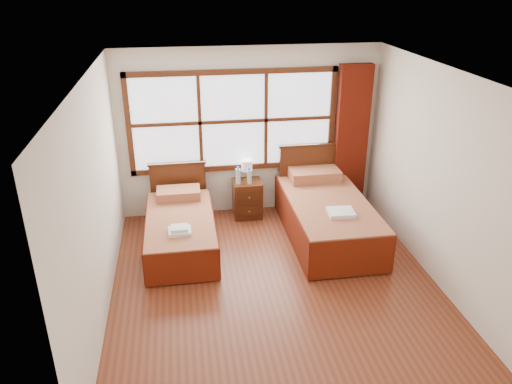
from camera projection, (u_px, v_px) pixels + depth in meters
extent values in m
plane|color=brown|center=(276.00, 287.00, 6.18)|extent=(4.50, 4.50, 0.00)
plane|color=white|center=(280.00, 76.00, 5.11)|extent=(4.50, 4.50, 0.00)
plane|color=silver|center=(249.00, 132.00, 7.67)|extent=(4.00, 0.00, 4.00)
plane|color=silver|center=(96.00, 203.00, 5.36)|extent=(0.00, 4.50, 4.50)
plane|color=silver|center=(443.00, 181.00, 5.93)|extent=(0.00, 4.50, 4.50)
cube|color=white|center=(233.00, 121.00, 7.53)|extent=(3.00, 0.02, 1.40)
cube|color=#4A2210|center=(234.00, 167.00, 7.81)|extent=(3.16, 0.06, 0.08)
cube|color=#4A2210|center=(232.00, 72.00, 7.20)|extent=(3.16, 0.06, 0.08)
cube|color=#4A2210|center=(129.00, 126.00, 7.29)|extent=(0.08, 0.06, 1.56)
cube|color=#4A2210|center=(332.00, 117.00, 7.73)|extent=(0.08, 0.06, 1.56)
cube|color=#4A2210|center=(200.00, 123.00, 7.44)|extent=(0.05, 0.05, 1.40)
cube|color=#4A2210|center=(266.00, 120.00, 7.58)|extent=(0.05, 0.05, 1.40)
cube|color=#4A2210|center=(233.00, 121.00, 7.51)|extent=(3.00, 0.05, 0.05)
cube|color=#5B1409|center=(351.00, 138.00, 7.83)|extent=(0.50, 0.16, 2.30)
cube|color=#3C1D0C|center=(181.00, 240.00, 6.98)|extent=(0.81, 1.63, 0.27)
cube|color=maroon|center=(180.00, 225.00, 6.88)|extent=(0.91, 1.80, 0.22)
cube|color=maroon|center=(147.00, 235.00, 6.87)|extent=(0.03, 1.80, 0.45)
cube|color=maroon|center=(214.00, 230.00, 7.00)|extent=(0.03, 1.80, 0.45)
cube|color=maroon|center=(182.00, 268.00, 6.12)|extent=(0.91, 0.03, 0.45)
cube|color=maroon|center=(179.00, 193.00, 7.40)|extent=(0.64, 0.37, 0.14)
cube|color=#4A2210|center=(179.00, 191.00, 7.76)|extent=(0.85, 0.06, 0.88)
cube|color=#3C1D0C|center=(177.00, 164.00, 7.58)|extent=(0.88, 0.08, 0.04)
cube|color=#3C1D0C|center=(327.00, 227.00, 7.27)|extent=(0.98, 1.96, 0.32)
cube|color=maroon|center=(328.00, 209.00, 7.15)|extent=(1.10, 2.17, 0.27)
cube|color=maroon|center=(290.00, 222.00, 7.14)|extent=(0.03, 2.17, 0.54)
cube|color=maroon|center=(364.00, 216.00, 7.29)|extent=(0.03, 2.17, 0.54)
cube|color=maroon|center=(352.00, 258.00, 6.24)|extent=(1.10, 0.03, 0.54)
cube|color=maroon|center=(314.00, 174.00, 7.77)|extent=(0.77, 0.45, 0.17)
cube|color=#4A2210|center=(310.00, 177.00, 8.03)|extent=(1.02, 0.06, 1.07)
cube|color=#3C1D0C|center=(312.00, 145.00, 7.80)|extent=(1.07, 0.08, 0.04)
cube|color=#4A2210|center=(247.00, 199.00, 7.85)|extent=(0.44, 0.39, 0.59)
cube|color=#3C1D0C|center=(249.00, 211.00, 7.71)|extent=(0.39, 0.02, 0.18)
cube|color=#3C1D0C|center=(249.00, 197.00, 7.61)|extent=(0.39, 0.02, 0.18)
sphere|color=#AF803B|center=(249.00, 212.00, 7.69)|extent=(0.03, 0.03, 0.03)
sphere|color=#AF803B|center=(249.00, 198.00, 7.60)|extent=(0.03, 0.03, 0.03)
cube|color=white|center=(180.00, 231.00, 6.44)|extent=(0.30, 0.26, 0.05)
cube|color=white|center=(180.00, 228.00, 6.42)|extent=(0.22, 0.20, 0.04)
cube|color=white|center=(341.00, 212.00, 6.69)|extent=(0.36, 0.32, 0.05)
cylinder|color=gold|center=(247.00, 180.00, 7.77)|extent=(0.10, 0.10, 0.02)
cylinder|color=gold|center=(247.00, 175.00, 7.74)|extent=(0.02, 0.02, 0.14)
cylinder|color=silver|center=(247.00, 165.00, 7.67)|extent=(0.17, 0.17, 0.17)
cylinder|color=silver|center=(238.00, 176.00, 7.60)|extent=(0.07, 0.07, 0.24)
cylinder|color=blue|center=(238.00, 168.00, 7.54)|extent=(0.04, 0.04, 0.03)
cylinder|color=silver|center=(249.00, 177.00, 7.61)|extent=(0.07, 0.07, 0.22)
cylinder|color=blue|center=(249.00, 169.00, 7.55)|extent=(0.03, 0.03, 0.03)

